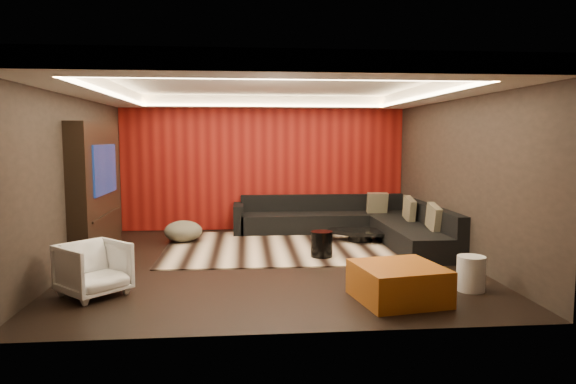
{
  "coord_description": "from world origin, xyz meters",
  "views": [
    {
      "loc": [
        -0.47,
        -7.95,
        1.95
      ],
      "look_at": [
        0.3,
        0.6,
        1.05
      ],
      "focal_mm": 32.0,
      "sensor_mm": 36.0,
      "label": 1
    }
  ],
  "objects": [
    {
      "name": "cove_front",
      "position": [
        0.0,
        -2.36,
        2.6
      ],
      "size": [
        4.8,
        0.08,
        0.04
      ],
      "primitive_type": "cube",
      "color": "#FFD899",
      "rests_on": "ground"
    },
    {
      "name": "throw_pillows",
      "position": [
        2.58,
        1.37,
        0.62
      ],
      "size": [
        0.7,
        2.38,
        0.5
      ],
      "color": "#C4B990",
      "rests_on": "sectional_sofa"
    },
    {
      "name": "cove_right",
      "position": [
        2.36,
        0.0,
        2.6
      ],
      "size": [
        0.08,
        4.8,
        0.04
      ],
      "primitive_type": "cube",
      "color": "#FFD899",
      "rests_on": "ground"
    },
    {
      "name": "cove_left",
      "position": [
        -2.36,
        0.0,
        2.6
      ],
      "size": [
        0.08,
        4.8,
        0.04
      ],
      "primitive_type": "cube",
      "color": "#FFD899",
      "rests_on": "ground"
    },
    {
      "name": "wall_back",
      "position": [
        0.0,
        3.01,
        1.4
      ],
      "size": [
        6.0,
        0.02,
        2.8
      ],
      "primitive_type": "cube",
      "color": "black",
      "rests_on": "ground"
    },
    {
      "name": "soffit_front",
      "position": [
        0.0,
        -2.7,
        2.69
      ],
      "size": [
        6.0,
        0.6,
        0.22
      ],
      "primitive_type": "cube",
      "color": "silver",
      "rests_on": "ground"
    },
    {
      "name": "cove_back",
      "position": [
        0.0,
        2.36,
        2.6
      ],
      "size": [
        4.8,
        0.08,
        0.04
      ],
      "primitive_type": "cube",
      "color": "#FFD899",
      "rests_on": "ground"
    },
    {
      "name": "floor",
      "position": [
        0.0,
        0.0,
        -0.01
      ],
      "size": [
        6.0,
        6.0,
        0.02
      ],
      "primitive_type": "cube",
      "color": "black",
      "rests_on": "ground"
    },
    {
      "name": "tv_shelf",
      "position": [
        -2.69,
        0.6,
        0.7
      ],
      "size": [
        0.04,
        1.6,
        0.04
      ],
      "primitive_type": "cube",
      "color": "black",
      "rests_on": "ground"
    },
    {
      "name": "soffit_left",
      "position": [
        -2.7,
        0.0,
        2.69
      ],
      "size": [
        0.6,
        4.8,
        0.22
      ],
      "primitive_type": "cube",
      "color": "silver",
      "rests_on": "ground"
    },
    {
      "name": "soffit_right",
      "position": [
        2.7,
        0.0,
        2.69
      ],
      "size": [
        0.6,
        4.8,
        0.22
      ],
      "primitive_type": "cube",
      "color": "silver",
      "rests_on": "ground"
    },
    {
      "name": "tv_screen",
      "position": [
        -2.69,
        0.6,
        1.45
      ],
      "size": [
        0.04,
        1.3,
        0.8
      ],
      "primitive_type": "cube",
      "color": "black",
      "rests_on": "ground"
    },
    {
      "name": "sectional_sofa",
      "position": [
        1.73,
        1.86,
        0.26
      ],
      "size": [
        3.65,
        3.5,
        0.75
      ],
      "color": "black",
      "rests_on": "floor"
    },
    {
      "name": "tv_surround",
      "position": [
        -2.85,
        0.6,
        1.1
      ],
      "size": [
        0.3,
        2.0,
        2.2
      ],
      "primitive_type": "cube",
      "color": "black",
      "rests_on": "ground"
    },
    {
      "name": "red_feature_wall",
      "position": [
        0.0,
        2.97,
        1.4
      ],
      "size": [
        5.98,
        0.05,
        2.78
      ],
      "primitive_type": "cube",
      "color": "#6B0C0A",
      "rests_on": "ground"
    },
    {
      "name": "orange_ottoman",
      "position": [
        1.4,
        -2.06,
        0.22
      ],
      "size": [
        1.12,
        1.12,
        0.43
      ],
      "primitive_type": "cube",
      "rotation": [
        0.0,
        0.0,
        0.17
      ],
      "color": "#AF5916",
      "rests_on": "floor"
    },
    {
      "name": "ceiling",
      "position": [
        0.0,
        0.0,
        2.81
      ],
      "size": [
        6.0,
        6.0,
        0.02
      ],
      "primitive_type": "cube",
      "color": "silver",
      "rests_on": "ground"
    },
    {
      "name": "drum_stool",
      "position": [
        0.82,
        0.21,
        0.23
      ],
      "size": [
        0.39,
        0.39,
        0.42
      ],
      "primitive_type": "cylinder",
      "rotation": [
        0.0,
        0.0,
        0.1
      ],
      "color": "black",
      "rests_on": "rug"
    },
    {
      "name": "rug",
      "position": [
        0.17,
        1.09,
        0.01
      ],
      "size": [
        4.03,
        3.03,
        0.02
      ],
      "primitive_type": "cube",
      "rotation": [
        0.0,
        0.0,
        -0.01
      ],
      "color": "beige",
      "rests_on": "floor"
    },
    {
      "name": "armchair",
      "position": [
        -2.32,
        -1.53,
        0.33
      ],
      "size": [
        1.03,
        1.03,
        0.67
      ],
      "primitive_type": "imported",
      "rotation": [
        0.0,
        0.0,
        0.8
      ],
      "color": "white",
      "rests_on": "floor"
    },
    {
      "name": "striped_pouf",
      "position": [
        -1.58,
        1.68,
        0.22
      ],
      "size": [
        0.94,
        0.94,
        0.39
      ],
      "primitive_type": "ellipsoid",
      "rotation": [
        0.0,
        0.0,
        -0.41
      ],
      "color": "#B7B18E",
      "rests_on": "rug"
    },
    {
      "name": "soffit_back",
      "position": [
        0.0,
        2.7,
        2.69
      ],
      "size": [
        6.0,
        0.6,
        0.22
      ],
      "primitive_type": "cube",
      "color": "silver",
      "rests_on": "ground"
    },
    {
      "name": "wall_right",
      "position": [
        3.01,
        0.0,
        1.4
      ],
      "size": [
        0.02,
        6.0,
        2.8
      ],
      "primitive_type": "cube",
      "color": "black",
      "rests_on": "ground"
    },
    {
      "name": "wall_left",
      "position": [
        -3.01,
        0.0,
        1.4
      ],
      "size": [
        0.02,
        6.0,
        2.8
      ],
      "primitive_type": "cube",
      "color": "black",
      "rests_on": "ground"
    },
    {
      "name": "white_side_table",
      "position": [
        2.45,
        -1.75,
        0.22
      ],
      "size": [
        0.43,
        0.43,
        0.45
      ],
      "primitive_type": "cylinder",
      "rotation": [
        0.0,
        0.0,
        0.21
      ],
      "color": "silver",
      "rests_on": "floor"
    },
    {
      "name": "coffee_table",
      "position": [
        1.74,
        1.43,
        0.12
      ],
      "size": [
        1.62,
        1.62,
        0.21
      ],
      "primitive_type": "cylinder",
      "rotation": [
        0.0,
        0.0,
        -0.4
      ],
      "color": "black",
      "rests_on": "rug"
    }
  ]
}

